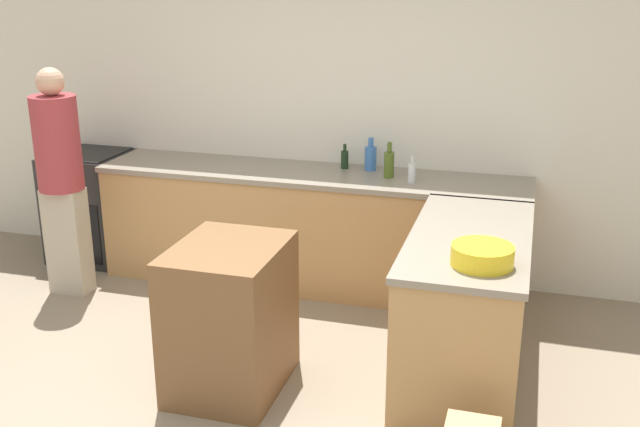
% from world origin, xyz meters
% --- Properties ---
extents(wall_back, '(8.00, 0.06, 2.70)m').
position_xyz_m(wall_back, '(0.00, 2.42, 1.35)').
color(wall_back, silver).
rests_on(wall_back, ground_plane).
extents(counter_back, '(3.28, 0.68, 0.91)m').
position_xyz_m(counter_back, '(0.00, 2.07, 0.45)').
color(counter_back, tan).
rests_on(counter_back, ground_plane).
extents(counter_peninsula, '(0.69, 1.52, 0.91)m').
position_xyz_m(counter_peninsula, '(1.30, 1.00, 0.45)').
color(counter_peninsula, tan).
rests_on(counter_peninsula, ground_plane).
extents(range_oven, '(0.61, 0.61, 0.92)m').
position_xyz_m(range_oven, '(-1.95, 2.09, 0.46)').
color(range_oven, black).
rests_on(range_oven, ground_plane).
extents(island_table, '(0.60, 0.75, 0.89)m').
position_xyz_m(island_table, '(-0.01, 0.47, 0.44)').
color(island_table, brown).
rests_on(island_table, ground_plane).
extents(mixing_bowl, '(0.33, 0.33, 0.11)m').
position_xyz_m(mixing_bowl, '(1.40, 0.54, 0.96)').
color(mixing_bowl, yellow).
rests_on(mixing_bowl, counter_peninsula).
extents(olive_oil_bottle, '(0.07, 0.07, 0.26)m').
position_xyz_m(olive_oil_bottle, '(0.60, 2.08, 1.01)').
color(olive_oil_bottle, '#475B1E').
rests_on(olive_oil_bottle, counter_back).
extents(water_bottle_blue, '(0.09, 0.09, 0.25)m').
position_xyz_m(water_bottle_blue, '(0.42, 2.25, 1.01)').
color(water_bottle_blue, '#386BB7').
rests_on(water_bottle_blue, counter_back).
extents(wine_bottle_dark, '(0.06, 0.06, 0.19)m').
position_xyz_m(wine_bottle_dark, '(0.22, 2.24, 0.98)').
color(wine_bottle_dark, black).
rests_on(wine_bottle_dark, counter_back).
extents(vinegar_bottle_clear, '(0.06, 0.06, 0.19)m').
position_xyz_m(vinegar_bottle_clear, '(0.78, 1.99, 0.98)').
color(vinegar_bottle_clear, silver).
rests_on(vinegar_bottle_clear, counter_back).
extents(person_by_range, '(0.33, 0.33, 1.71)m').
position_xyz_m(person_by_range, '(-1.72, 1.40, 0.93)').
color(person_by_range, '#ADA38E').
rests_on(person_by_range, ground_plane).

